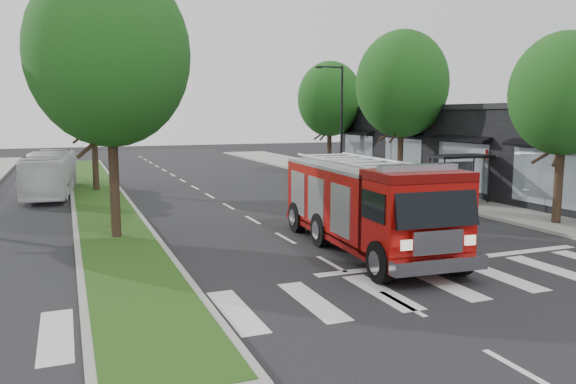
# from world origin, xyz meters

# --- Properties ---
(ground) EXTENTS (140.00, 140.00, 0.00)m
(ground) POSITION_xyz_m (0.00, 0.00, 0.00)
(ground) COLOR black
(ground) RESTS_ON ground
(sidewalk_right) EXTENTS (5.00, 80.00, 0.15)m
(sidewalk_right) POSITION_xyz_m (12.50, 10.00, 0.07)
(sidewalk_right) COLOR gray
(sidewalk_right) RESTS_ON ground
(median) EXTENTS (3.00, 50.00, 0.15)m
(median) POSITION_xyz_m (-6.00, 18.00, 0.08)
(median) COLOR gray
(median) RESTS_ON ground
(storefront_row) EXTENTS (8.00, 30.00, 5.00)m
(storefront_row) POSITION_xyz_m (17.00, 10.00, 2.50)
(storefront_row) COLOR black
(storefront_row) RESTS_ON ground
(bus_shelter) EXTENTS (3.20, 1.60, 2.61)m
(bus_shelter) POSITION_xyz_m (11.20, 8.15, 2.04)
(bus_shelter) COLOR black
(bus_shelter) RESTS_ON ground
(tree_right_near) EXTENTS (4.40, 4.40, 8.05)m
(tree_right_near) POSITION_xyz_m (11.50, 2.00, 5.51)
(tree_right_near) COLOR black
(tree_right_near) RESTS_ON ground
(tree_right_mid) EXTENTS (5.60, 5.60, 9.72)m
(tree_right_mid) POSITION_xyz_m (11.50, 14.00, 6.49)
(tree_right_mid) COLOR black
(tree_right_mid) RESTS_ON ground
(tree_right_far) EXTENTS (5.00, 5.00, 8.73)m
(tree_right_far) POSITION_xyz_m (11.50, 24.00, 5.84)
(tree_right_far) COLOR black
(tree_right_far) RESTS_ON ground
(tree_median_near) EXTENTS (5.80, 5.80, 10.16)m
(tree_median_near) POSITION_xyz_m (-6.00, 6.00, 6.81)
(tree_median_near) COLOR black
(tree_median_near) RESTS_ON ground
(tree_median_far) EXTENTS (5.60, 5.60, 9.72)m
(tree_median_far) POSITION_xyz_m (-6.00, 20.00, 6.49)
(tree_median_far) COLOR black
(tree_median_far) RESTS_ON ground
(streetlight_right_far) EXTENTS (2.11, 0.20, 8.00)m
(streetlight_right_far) POSITION_xyz_m (10.35, 20.00, 4.48)
(streetlight_right_far) COLOR black
(streetlight_right_far) RESTS_ON ground
(fire_engine) EXTENTS (3.44, 9.61, 3.28)m
(fire_engine) POSITION_xyz_m (1.91, 1.28, 1.57)
(fire_engine) COLOR #5F0605
(fire_engine) RESTS_ON ground
(city_bus) EXTENTS (2.94, 9.35, 2.56)m
(city_bus) POSITION_xyz_m (-8.50, 19.63, 1.28)
(city_bus) COLOR silver
(city_bus) RESTS_ON ground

